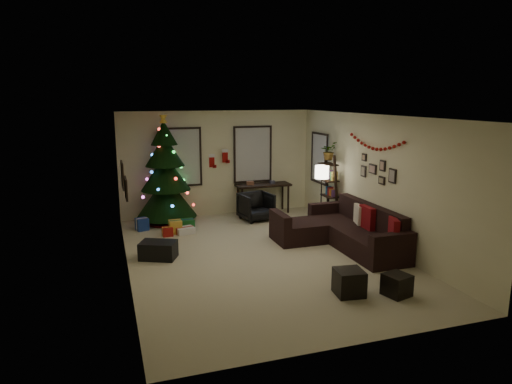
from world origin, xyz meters
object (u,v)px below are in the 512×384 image
at_px(desk_chair, 256,206).
at_px(christmas_tree, 166,177).
at_px(bookshelf, 331,191).
at_px(sofa, 343,232).
at_px(desk, 263,187).

bearing_deg(desk_chair, christmas_tree, 155.66).
height_order(desk_chair, bookshelf, bookshelf).
relative_size(christmas_tree, bookshelf, 1.57).
bearing_deg(christmas_tree, sofa, -43.20).
relative_size(christmas_tree, sofa, 0.98).
relative_size(christmas_tree, desk, 1.88).
bearing_deg(desk_chair, bookshelf, -42.67).
xyz_separation_m(sofa, desk_chair, (-1.09, 2.48, 0.06)).
height_order(desk, desk_chair, desk).
bearing_deg(desk, bookshelf, -55.46).
distance_m(christmas_tree, bookshelf, 4.02).
relative_size(desk_chair, bookshelf, 0.40).
distance_m(sofa, desk, 3.22).
height_order(sofa, desk_chair, sofa).
bearing_deg(bookshelf, desk, 124.54).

